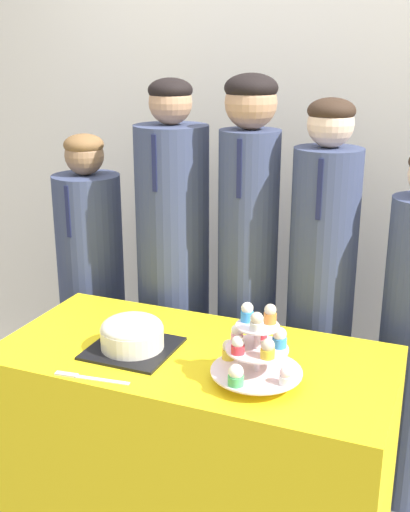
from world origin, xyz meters
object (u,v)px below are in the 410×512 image
student_3 (320,308)px  student_1 (173,284)px  round_cake (132,334)px  student_0 (92,296)px  student_2 (248,281)px  cake_knife (79,377)px  cupcake_stand (256,349)px

student_3 → student_1: bearing=180.0°
round_cake → student_0: size_ratio=0.20×
student_3 → student_2: bearing=180.0°
round_cake → student_3: bearing=50.6°
student_1 → student_3: (0.64, -0.00, -0.01)m
student_0 → student_2: bearing=0.0°
cake_knife → student_1: size_ratio=0.15×
cake_knife → student_2: 0.89m
cupcake_stand → student_1: size_ratio=0.17×
student_0 → student_1: bearing=0.0°
cake_knife → student_0: bearing=113.2°
round_cake → student_2: (0.21, 0.62, 0.01)m
round_cake → student_3: (0.51, 0.62, -0.07)m
student_0 → student_2: 0.77m
student_1 → student_3: bearing=-0.0°
student_0 → student_1: 0.43m
round_cake → student_3: student_3 is taller
cupcake_stand → student_2: student_2 is taller
student_2 → student_1: bearing=180.0°
round_cake → cupcake_stand: cupcake_stand is taller
cake_knife → cupcake_stand: 0.56m
cupcake_stand → student_3: 0.68m
student_0 → round_cake: bearing=-48.4°
round_cake → student_3: 0.80m
round_cake → student_0: bearing=131.6°
student_1 → cake_knife: bearing=-85.2°
cake_knife → student_0: size_ratio=0.18×
cupcake_stand → round_cake: bearing=173.1°
cupcake_stand → student_1: bearing=131.2°
student_3 → student_0: bearing=-180.0°
student_1 → student_3: student_1 is taller
cupcake_stand → student_2: (-0.25, 0.67, -0.05)m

